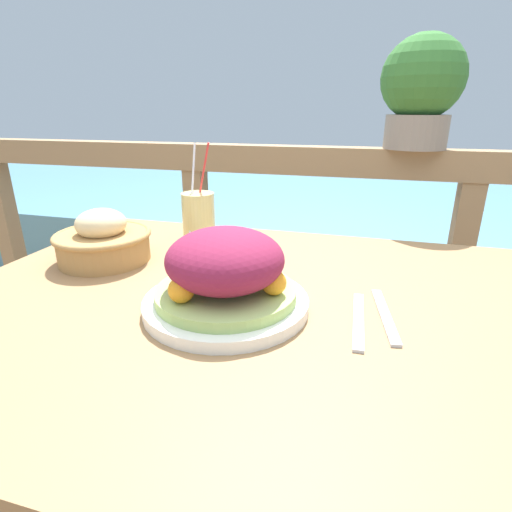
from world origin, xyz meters
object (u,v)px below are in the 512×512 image
at_px(drink_glass, 199,218).
at_px(bread_basket, 103,241).
at_px(potted_plant, 422,89).
at_px(salad_plate, 226,276).

bearing_deg(drink_glass, bread_basket, -131.49).
xyz_separation_m(bread_basket, potted_plant, (0.66, 0.64, 0.32)).
bearing_deg(bread_basket, drink_glass, 48.51).
relative_size(bread_basket, potted_plant, 0.64).
relative_size(drink_glass, potted_plant, 0.76).
height_order(bread_basket, potted_plant, potted_plant).
distance_m(bread_basket, potted_plant, 0.97).
height_order(salad_plate, bread_basket, salad_plate).
bearing_deg(potted_plant, bread_basket, -136.10).
height_order(salad_plate, potted_plant, potted_plant).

